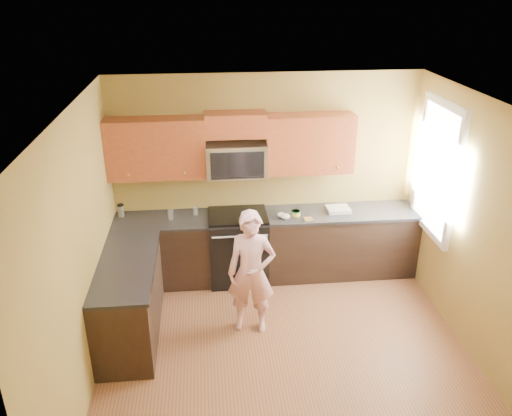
{
  "coord_description": "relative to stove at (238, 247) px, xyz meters",
  "views": [
    {
      "loc": [
        -0.78,
        -4.39,
        3.77
      ],
      "look_at": [
        -0.2,
        1.3,
        1.2
      ],
      "focal_mm": 36.31,
      "sensor_mm": 36.0,
      "label": 1
    }
  ],
  "objects": [
    {
      "name": "wall_back",
      "position": [
        0.4,
        0.32,
        0.88
      ],
      "size": [
        4.0,
        0.0,
        4.0
      ],
      "primitive_type": "plane",
      "rotation": [
        1.57,
        0.0,
        0.0
      ],
      "color": "olive",
      "rests_on": "ground"
    },
    {
      "name": "napkin_b",
      "position": [
        0.61,
        -0.13,
        0.48
      ],
      "size": [
        0.15,
        0.16,
        0.07
      ],
      "primitive_type": "ellipsoid",
      "rotation": [
        0.0,
        0.0,
        -0.24
      ],
      "color": "silver",
      "rests_on": "countertop_back"
    },
    {
      "name": "stove",
      "position": [
        0.0,
        0.0,
        0.0
      ],
      "size": [
        0.76,
        0.65,
        0.95
      ],
      "primitive_type": null,
      "color": "black",
      "rests_on": "floor"
    },
    {
      "name": "toast_slice",
      "position": [
        0.89,
        -0.18,
        0.45
      ],
      "size": [
        0.12,
        0.12,
        0.01
      ],
      "primitive_type": "cube",
      "rotation": [
        0.0,
        0.0,
        0.06
      ],
      "color": "#B27F47",
      "rests_on": "countertop_back"
    },
    {
      "name": "ceiling",
      "position": [
        0.4,
        -1.68,
        2.23
      ],
      "size": [
        4.0,
        4.0,
        0.0
      ],
      "primitive_type": "plane",
      "rotation": [
        3.14,
        0.0,
        0.0
      ],
      "color": "white",
      "rests_on": "ground"
    },
    {
      "name": "napkin_a",
      "position": [
        0.56,
        -0.08,
        0.48
      ],
      "size": [
        0.13,
        0.13,
        0.06
      ],
      "primitive_type": "ellipsoid",
      "rotation": [
        0.0,
        0.0,
        -0.14
      ],
      "color": "silver",
      "rests_on": "countertop_back"
    },
    {
      "name": "cabinet_back_run",
      "position": [
        0.4,
        0.02,
        -0.03
      ],
      "size": [
        4.0,
        0.6,
        0.88
      ],
      "primitive_type": "cube",
      "color": "black",
      "rests_on": "floor"
    },
    {
      "name": "wall_left",
      "position": [
        -1.6,
        -1.68,
        0.88
      ],
      "size": [
        0.0,
        4.0,
        4.0
      ],
      "primitive_type": "plane",
      "rotation": [
        1.57,
        0.0,
        1.57
      ],
      "color": "olive",
      "rests_on": "ground"
    },
    {
      "name": "wall_right",
      "position": [
        2.4,
        -1.68,
        0.88
      ],
      "size": [
        0.0,
        4.0,
        4.0
      ],
      "primitive_type": "plane",
      "rotation": [
        1.57,
        0.0,
        -1.57
      ],
      "color": "olive",
      "rests_on": "ground"
    },
    {
      "name": "glass_b",
      "position": [
        -0.55,
        0.12,
        0.51
      ],
      "size": [
        0.08,
        0.08,
        0.12
      ],
      "primitive_type": "cylinder",
      "rotation": [
        0.0,
        0.0,
        -0.19
      ],
      "color": "silver",
      "rests_on": "countertop_back"
    },
    {
      "name": "floor",
      "position": [
        0.4,
        -1.68,
        -0.47
      ],
      "size": [
        4.0,
        4.0,
        0.0
      ],
      "primitive_type": "plane",
      "color": "brown",
      "rests_on": "ground"
    },
    {
      "name": "butter_tub",
      "position": [
        0.76,
        -0.05,
        0.45
      ],
      "size": [
        0.15,
        0.15,
        0.09
      ],
      "primitive_type": null,
      "rotation": [
        0.0,
        0.0,
        -0.29
      ],
      "color": "yellow",
      "rests_on": "countertop_back"
    },
    {
      "name": "window",
      "position": [
        2.38,
        -0.48,
        1.17
      ],
      "size": [
        0.06,
        1.06,
        1.66
      ],
      "primitive_type": null,
      "color": "white",
      "rests_on": "wall_right"
    },
    {
      "name": "dish_towel",
      "position": [
        1.34,
        0.04,
        0.47
      ],
      "size": [
        0.31,
        0.25,
        0.05
      ],
      "primitive_type": "cube",
      "rotation": [
        0.0,
        0.0,
        0.03
      ],
      "color": "white",
      "rests_on": "countertop_back"
    },
    {
      "name": "woman",
      "position": [
        0.07,
        -1.11,
        0.26
      ],
      "size": [
        0.6,
        0.45,
        1.48
      ],
      "primitive_type": "imported",
      "rotation": [
        0.0,
        0.0,
        -0.18
      ],
      "color": "pink",
      "rests_on": "floor"
    },
    {
      "name": "wall_front",
      "position": [
        0.4,
        -3.67,
        0.88
      ],
      "size": [
        4.0,
        0.0,
        4.0
      ],
      "primitive_type": "plane",
      "rotation": [
        -1.57,
        0.0,
        0.0
      ],
      "color": "olive",
      "rests_on": "ground"
    },
    {
      "name": "frying_pan",
      "position": [
        0.11,
        -0.26,
        0.47
      ],
      "size": [
        0.31,
        0.46,
        0.05
      ],
      "primitive_type": null,
      "rotation": [
        0.0,
        0.0,
        0.17
      ],
      "color": "black",
      "rests_on": "stove"
    },
    {
      "name": "countertop_back",
      "position": [
        0.4,
        0.01,
        0.43
      ],
      "size": [
        4.0,
        0.62,
        0.04
      ],
      "primitive_type": "cube",
      "color": "black",
      "rests_on": "cabinet_back_run"
    },
    {
      "name": "upper_cab_right",
      "position": [
        0.94,
        0.16,
        0.97
      ],
      "size": [
        1.12,
        0.33,
        0.75
      ],
      "primitive_type": null,
      "color": "#944022",
      "rests_on": "wall_back"
    },
    {
      "name": "countertop_left",
      "position": [
        -1.29,
        -1.08,
        0.43
      ],
      "size": [
        0.62,
        1.6,
        0.04
      ],
      "primitive_type": "cube",
      "color": "black",
      "rests_on": "cabinet_left_run"
    },
    {
      "name": "travel_mug",
      "position": [
        -1.5,
        0.15,
        0.45
      ],
      "size": [
        0.1,
        0.1,
        0.17
      ],
      "primitive_type": null,
      "rotation": [
        0.0,
        0.0,
        -0.31
      ],
      "color": "silver",
      "rests_on": "countertop_back"
    },
    {
      "name": "microwave",
      "position": [
        0.0,
        0.12,
        0.97
      ],
      "size": [
        0.76,
        0.4,
        0.42
      ],
      "primitive_type": null,
      "color": "silver",
      "rests_on": "wall_back"
    },
    {
      "name": "glass_c",
      "position": [
        -0.86,
        0.03,
        0.51
      ],
      "size": [
        0.08,
        0.08,
        0.12
      ],
      "primitive_type": "cylinder",
      "rotation": [
        0.0,
        0.0,
        -0.09
      ],
      "color": "silver",
      "rests_on": "countertop_back"
    },
    {
      "name": "upper_cab_over_mw",
      "position": [
        0.0,
        0.16,
        1.62
      ],
      "size": [
        0.76,
        0.33,
        0.3
      ],
      "primitive_type": "cube",
      "color": "#944022",
      "rests_on": "wall_back"
    },
    {
      "name": "upper_cab_left",
      "position": [
        -0.99,
        0.16,
        0.97
      ],
      "size": [
        1.22,
        0.33,
        0.75
      ],
      "primitive_type": null,
      "color": "#944022",
      "rests_on": "wall_back"
    },
    {
      "name": "cabinet_left_run",
      "position": [
        -1.3,
        -1.08,
        -0.03
      ],
      "size": [
        0.6,
        1.6,
        0.88
      ],
      "primitive_type": "cube",
      "color": "black",
      "rests_on": "floor"
    }
  ]
}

